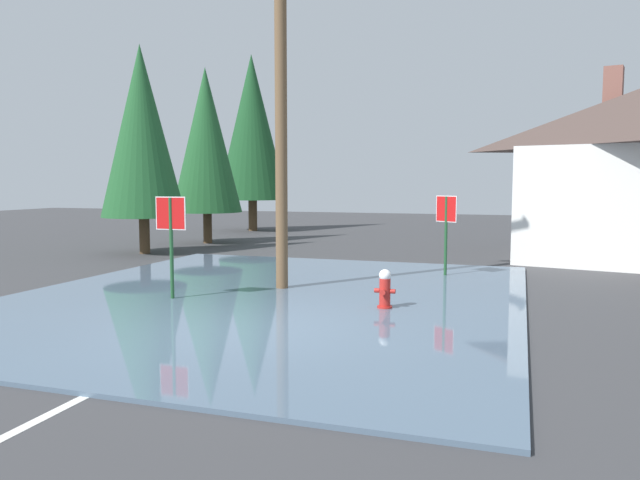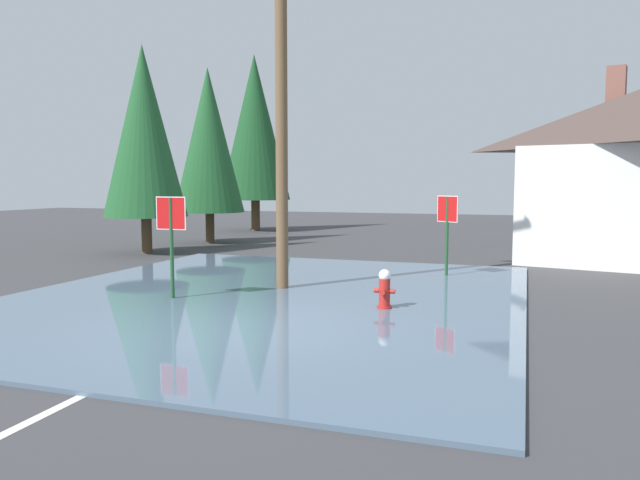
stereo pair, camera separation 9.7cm
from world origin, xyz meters
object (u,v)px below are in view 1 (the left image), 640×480
(pine_tree_mid_left, at_px, (142,132))
(utility_pole, at_px, (281,77))
(stop_sign_near, at_px, (171,227))
(fire_hydrant, at_px, (385,291))
(stop_sign_far, at_px, (446,220))
(pine_tree_short_left, at_px, (206,141))
(pine_tree_tall_left, at_px, (252,128))

(pine_tree_mid_left, bearing_deg, utility_pole, -35.89)
(stop_sign_near, distance_m, utility_pole, 4.24)
(fire_hydrant, height_order, stop_sign_far, stop_sign_far)
(stop_sign_near, height_order, pine_tree_short_left, pine_tree_short_left)
(fire_hydrant, bearing_deg, stop_sign_far, 82.39)
(fire_hydrant, distance_m, pine_tree_mid_left, 12.94)
(fire_hydrant, distance_m, utility_pole, 5.51)
(utility_pole, bearing_deg, pine_tree_mid_left, 144.11)
(stop_sign_near, distance_m, pine_tree_short_left, 12.88)
(pine_tree_tall_left, height_order, pine_tree_short_left, pine_tree_tall_left)
(utility_pole, height_order, stop_sign_far, utility_pole)
(fire_hydrant, bearing_deg, pine_tree_short_left, 132.32)
(pine_tree_tall_left, distance_m, pine_tree_mid_left, 10.72)
(stop_sign_near, distance_m, stop_sign_far, 7.28)
(utility_pole, bearing_deg, fire_hydrant, -27.94)
(pine_tree_mid_left, bearing_deg, pine_tree_tall_left, 93.54)
(pine_tree_mid_left, bearing_deg, stop_sign_near, -52.07)
(utility_pole, xyz_separation_m, stop_sign_far, (3.41, 3.20, -3.38))
(pine_tree_mid_left, height_order, pine_tree_short_left, pine_tree_mid_left)
(fire_hydrant, bearing_deg, stop_sign_near, -174.11)
(fire_hydrant, xyz_separation_m, pine_tree_short_left, (-9.94, 10.91, 3.85))
(fire_hydrant, height_order, pine_tree_short_left, pine_tree_short_left)
(stop_sign_near, xyz_separation_m, utility_pole, (1.74, 1.94, 3.34))
(stop_sign_near, relative_size, stop_sign_far, 1.02)
(stop_sign_near, height_order, fire_hydrant, stop_sign_near)
(pine_tree_tall_left, bearing_deg, pine_tree_short_left, -81.69)
(stop_sign_far, xyz_separation_m, pine_tree_short_left, (-10.56, 6.24, 2.71))
(pine_tree_tall_left, bearing_deg, pine_tree_mid_left, -86.46)
(stop_sign_far, height_order, pine_tree_tall_left, pine_tree_tall_left)
(stop_sign_near, height_order, pine_tree_mid_left, pine_tree_mid_left)
(stop_sign_far, bearing_deg, pine_tree_short_left, 149.44)
(stop_sign_near, relative_size, fire_hydrant, 2.69)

